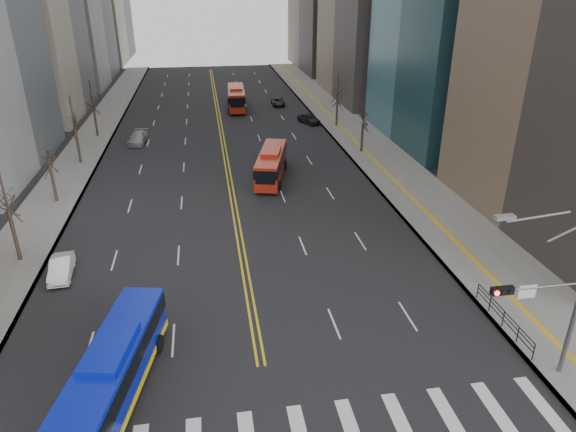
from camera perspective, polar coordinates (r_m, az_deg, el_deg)
The scene contains 13 objects.
sidewalk_right at distance 66.91m, azimuth 8.14°, elevation 8.45°, with size 7.00×130.00×0.15m, color gray.
sidewalk_left at distance 65.58m, azimuth -21.78°, elevation 6.58°, with size 5.00×130.00×0.15m, color gray.
centerline at distance 73.65m, azimuth -7.54°, elevation 9.94°, with size 0.55×100.00×0.01m.
signal_mast at distance 27.79m, azimuth 27.41°, elevation -7.99°, with size 5.37×0.37×9.39m.
pedestrian_railing at distance 32.84m, azimuth 22.84°, elevation -10.23°, with size 0.06×6.06×1.02m.
street_trees at distance 52.86m, azimuth -14.74°, elevation 8.91°, with size 35.20×47.20×7.60m.
blue_bus at distance 26.89m, azimuth -18.80°, elevation -15.90°, with size 4.38×10.97×3.16m.
red_bus_near at distance 52.27m, azimuth -1.87°, elevation 5.95°, with size 4.59×10.00×3.13m.
red_bus_far at distance 83.23m, azimuth -5.77°, elevation 13.08°, with size 3.10×10.85×3.42m.
car_white at distance 38.60m, azimuth -23.90°, elevation -5.29°, with size 1.35×3.88×1.28m, color white.
car_dark_mid at distance 74.02m, azimuth 2.33°, elevation 10.75°, with size 1.63×4.04×1.38m, color black.
car_silver at distance 67.31m, azimuth -16.34°, elevation 8.34°, with size 1.91×4.69×1.36m, color #97979C.
car_dark_far at distance 85.28m, azimuth -1.11°, elevation 12.58°, with size 1.96×4.25×1.18m, color black.
Camera 1 is at (-2.07, -16.24, 18.60)m, focal length 32.00 mm.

